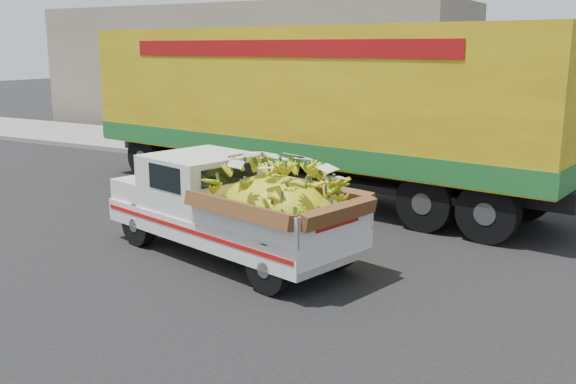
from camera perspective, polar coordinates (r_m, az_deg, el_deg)
The scene contains 6 objects.
ground at distance 12.09m, azimuth -8.16°, elevation -3.62°, with size 100.00×100.00×0.00m, color black.
curb at distance 17.23m, azimuth 4.59°, elevation 1.69°, with size 60.00×0.25×0.15m, color gray.
sidewalk at distance 19.12m, azimuth 7.29°, elevation 2.72°, with size 60.00×4.00×0.14m, color gray.
building_left at distance 27.83m, azimuth -3.30°, elevation 10.99°, with size 18.00×6.00×5.00m, color gray.
pickup_truck at distance 10.24m, azimuth -3.97°, elevation -1.48°, with size 4.88×2.75×1.62m.
semi_trailer at distance 14.61m, azimuth 1.79°, elevation 7.83°, with size 12.06×4.18×3.80m.
Camera 1 is at (7.20, -9.09, 3.40)m, focal length 40.00 mm.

